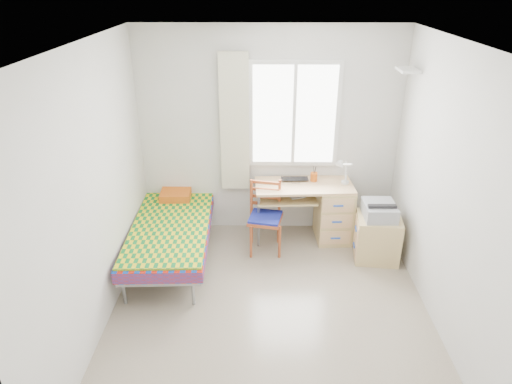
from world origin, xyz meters
TOP-DOWN VIEW (x-y plane):
  - floor at (0.00, 0.00)m, footprint 3.50×3.50m
  - ceiling at (0.00, 0.00)m, footprint 3.50×3.50m
  - wall_back at (0.00, 1.75)m, footprint 3.20×0.00m
  - wall_left at (-1.60, 0.00)m, footprint 0.00×3.50m
  - wall_right at (1.60, 0.00)m, footprint 0.00×3.50m
  - window at (0.30, 1.73)m, footprint 1.10×0.04m
  - curtain at (-0.42, 1.68)m, footprint 0.35×0.05m
  - floating_shelf at (1.49, 1.40)m, footprint 0.20×0.32m
  - bed at (-1.14, 1.03)m, footprint 0.95×1.94m
  - desk at (0.75, 1.47)m, footprint 1.23×0.61m
  - chair at (-0.03, 1.21)m, footprint 0.45×0.45m
  - cabinet at (1.28, 1.00)m, footprint 0.55×0.50m
  - printer at (1.27, 1.02)m, footprint 0.36×0.41m
  - laptop at (0.33, 1.54)m, footprint 0.35×0.23m
  - pen_cup at (0.56, 1.58)m, footprint 0.09×0.09m
  - task_lamp at (0.88, 1.39)m, footprint 0.22×0.31m
  - book at (0.25, 1.48)m, footprint 0.24×0.28m

SIDE VIEW (x-z plane):
  - floor at x=0.00m, z-range 0.00..0.00m
  - cabinet at x=1.28m, z-range 0.00..0.55m
  - bed at x=-1.14m, z-range -0.01..0.81m
  - desk at x=0.75m, z-range 0.03..0.78m
  - chair at x=-0.03m, z-range 0.05..0.94m
  - book at x=0.25m, z-range 0.58..0.60m
  - printer at x=1.27m, z-range 0.55..0.73m
  - laptop at x=0.33m, z-range 0.75..0.78m
  - pen_cup at x=0.56m, z-range 0.75..0.86m
  - task_lamp at x=0.88m, z-range 0.79..1.17m
  - wall_left at x=-1.60m, z-range -0.45..3.05m
  - wall_right at x=1.60m, z-range -0.45..3.05m
  - wall_back at x=0.00m, z-range -0.30..2.90m
  - curtain at x=-0.42m, z-range 0.60..2.30m
  - window at x=0.30m, z-range 0.90..2.20m
  - floating_shelf at x=1.49m, z-range 2.13..2.17m
  - ceiling at x=0.00m, z-range 2.60..2.60m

